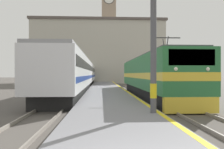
{
  "coord_description": "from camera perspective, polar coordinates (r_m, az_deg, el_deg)",
  "views": [
    {
      "loc": [
        -0.6,
        -3.16,
        2.02
      ],
      "look_at": [
        1.07,
        29.67,
        1.96
      ],
      "focal_mm": 35.0,
      "sensor_mm": 36.0,
      "label": 1
    }
  ],
  "objects": [
    {
      "name": "passenger_train",
      "position": [
        33.48,
        -7.59,
        0.12
      ],
      "size": [
        2.92,
        45.12,
        3.75
      ],
      "color": "black",
      "rests_on": "ground"
    },
    {
      "name": "locomotive_train",
      "position": [
        19.58,
        10.18,
        -0.45
      ],
      "size": [
        2.92,
        17.48,
        4.54
      ],
      "color": "black",
      "rests_on": "ground"
    },
    {
      "name": "station_building",
      "position": [
        49.8,
        -3.49,
        5.82
      ],
      "size": [
        29.06,
        8.95,
        13.9
      ],
      "color": "#B7B2A3",
      "rests_on": "ground"
    },
    {
      "name": "rail_track_far",
      "position": [
        28.36,
        -8.46,
        -3.92
      ],
      "size": [
        2.83,
        140.0,
        0.16
      ],
      "color": "#514C47",
      "rests_on": "ground"
    },
    {
      "name": "catenary_mast",
      "position": [
        9.55,
        11.29,
        17.15
      ],
      "size": [
        2.58,
        0.27,
        8.78
      ],
      "color": "#4C4C51",
      "rests_on": "platform"
    },
    {
      "name": "ground_plane",
      "position": [
        33.22,
        -1.87,
        -3.38
      ],
      "size": [
        200.0,
        200.0,
        0.0
      ],
      "primitive_type": "plane",
      "color": "#514C47"
    },
    {
      "name": "rail_track_near",
      "position": [
        28.57,
        6.04,
        -3.88
      ],
      "size": [
        2.83,
        140.0,
        0.16
      ],
      "color": "#514C47",
      "rests_on": "ground"
    },
    {
      "name": "clock_tower",
      "position": [
        64.52,
        -0.87,
        12.3
      ],
      "size": [
        4.98,
        4.98,
        29.59
      ],
      "color": "gray",
      "rests_on": "ground"
    },
    {
      "name": "platform",
      "position": [
        28.22,
        -1.68,
        -3.55
      ],
      "size": [
        3.87,
        140.0,
        0.44
      ],
      "color": "slate",
      "rests_on": "ground"
    }
  ]
}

